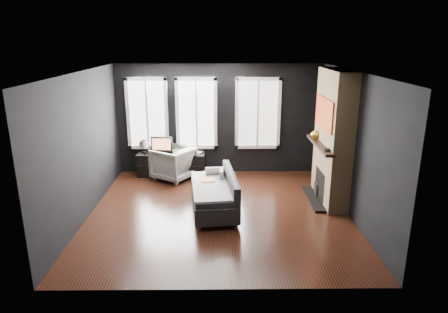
{
  "coord_description": "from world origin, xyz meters",
  "views": [
    {
      "loc": [
        0.02,
        -7.17,
        3.27
      ],
      "look_at": [
        0.1,
        0.3,
        1.05
      ],
      "focal_mm": 32.0,
      "sensor_mm": 36.0,
      "label": 1
    }
  ],
  "objects_px": {
    "media_console": "(172,164)",
    "book": "(196,148)",
    "mantel_vase": "(315,133)",
    "monitor": "(162,144)",
    "mug": "(190,151)",
    "sofa": "(214,192)",
    "armchair": "(173,162)"
  },
  "relations": [
    {
      "from": "media_console",
      "to": "mug",
      "type": "height_order",
      "value": "mug"
    },
    {
      "from": "armchair",
      "to": "mantel_vase",
      "type": "height_order",
      "value": "mantel_vase"
    },
    {
      "from": "mug",
      "to": "mantel_vase",
      "type": "xyz_separation_m",
      "value": [
        2.77,
        -1.15,
        0.71
      ]
    },
    {
      "from": "media_console",
      "to": "armchair",
      "type": "bearing_deg",
      "value": -74.4
    },
    {
      "from": "armchair",
      "to": "mantel_vase",
      "type": "xyz_separation_m",
      "value": [
        3.15,
        -0.9,
        0.9
      ]
    },
    {
      "from": "book",
      "to": "mantel_vase",
      "type": "distance_m",
      "value": 2.98
    },
    {
      "from": "sofa",
      "to": "book",
      "type": "distance_m",
      "value": 2.26
    },
    {
      "from": "armchair",
      "to": "media_console",
      "type": "height_order",
      "value": "armchair"
    },
    {
      "from": "media_console",
      "to": "book",
      "type": "xyz_separation_m",
      "value": [
        0.6,
        0.06,
        0.39
      ]
    },
    {
      "from": "armchair",
      "to": "mantel_vase",
      "type": "distance_m",
      "value": 3.4
    },
    {
      "from": "armchair",
      "to": "mug",
      "type": "height_order",
      "value": "armchair"
    },
    {
      "from": "sofa",
      "to": "book",
      "type": "bearing_deg",
      "value": 96.16
    },
    {
      "from": "media_console",
      "to": "mug",
      "type": "relative_size",
      "value": 13.98
    },
    {
      "from": "armchair",
      "to": "media_console",
      "type": "xyz_separation_m",
      "value": [
        -0.07,
        0.29,
        -0.15
      ]
    },
    {
      "from": "armchair",
      "to": "mug",
      "type": "distance_m",
      "value": 0.5
    },
    {
      "from": "armchair",
      "to": "mug",
      "type": "relative_size",
      "value": 7.35
    },
    {
      "from": "monitor",
      "to": "mantel_vase",
      "type": "relative_size",
      "value": 2.45
    },
    {
      "from": "monitor",
      "to": "mug",
      "type": "bearing_deg",
      "value": 2.02
    },
    {
      "from": "book",
      "to": "mantel_vase",
      "type": "height_order",
      "value": "mantel_vase"
    },
    {
      "from": "monitor",
      "to": "mug",
      "type": "distance_m",
      "value": 0.71
    },
    {
      "from": "media_console",
      "to": "mug",
      "type": "bearing_deg",
      "value": -2.56
    },
    {
      "from": "sofa",
      "to": "mug",
      "type": "relative_size",
      "value": 15.34
    },
    {
      "from": "armchair",
      "to": "media_console",
      "type": "distance_m",
      "value": 0.33
    },
    {
      "from": "monitor",
      "to": "mug",
      "type": "height_order",
      "value": "monitor"
    },
    {
      "from": "armchair",
      "to": "sofa",
      "type": "bearing_deg",
      "value": 61.65
    },
    {
      "from": "sofa",
      "to": "mug",
      "type": "height_order",
      "value": "sofa"
    },
    {
      "from": "book",
      "to": "monitor",
      "type": "bearing_deg",
      "value": -175.77
    },
    {
      "from": "sofa",
      "to": "mantel_vase",
      "type": "distance_m",
      "value": 2.54
    },
    {
      "from": "mug",
      "to": "book",
      "type": "bearing_deg",
      "value": 32.45
    },
    {
      "from": "book",
      "to": "media_console",
      "type": "bearing_deg",
      "value": -174.71
    },
    {
      "from": "mantel_vase",
      "to": "monitor",
      "type": "bearing_deg",
      "value": 161.05
    },
    {
      "from": "mug",
      "to": "mantel_vase",
      "type": "bearing_deg",
      "value": -22.65
    }
  ]
}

